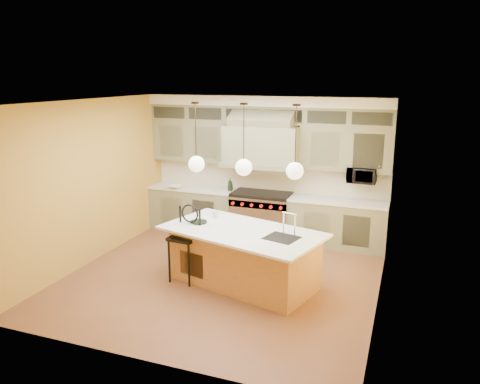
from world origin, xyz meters
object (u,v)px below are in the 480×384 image
at_px(counter_stool, 186,238).
at_px(microwave, 362,175).
at_px(kitchen_island, 244,256).
at_px(range, 262,215).

xyz_separation_m(counter_stool, microwave, (2.49, 2.52, 0.73)).
distance_m(kitchen_island, microwave, 2.97).
bearing_deg(kitchen_island, counter_stool, -153.77).
height_order(range, kitchen_island, kitchen_island).
height_order(kitchen_island, microwave, microwave).
relative_size(kitchen_island, microwave, 5.11).
relative_size(kitchen_island, counter_stool, 2.21).
bearing_deg(microwave, range, -176.88).
bearing_deg(microwave, counter_stool, -134.67).
bearing_deg(range, microwave, 3.12).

